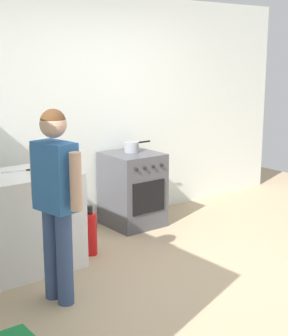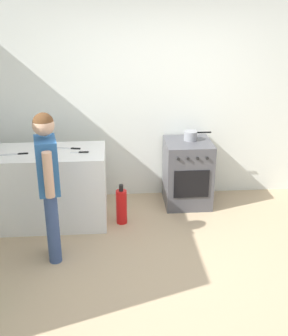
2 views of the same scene
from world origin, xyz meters
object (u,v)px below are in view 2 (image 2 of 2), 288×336
object	(u,v)px
fire_extinguisher	(122,206)
pot	(191,136)
oven_left	(187,173)
knife_paring	(81,152)
person	(48,177)
knife_carving	(68,148)
knife_bread	(13,154)

from	to	relation	value
fire_extinguisher	pot	bearing A→B (deg)	30.61
oven_left	knife_paring	size ratio (longest dim) A/B	4.04
oven_left	person	distance (m)	2.02
fire_extinguisher	knife_carving	bearing A→B (deg)	163.13
knife_paring	fire_extinguisher	world-z (taller)	knife_paring
pot	knife_paring	xyz separation A→B (m)	(-1.35, -0.51, -0.01)
pot	knife_bread	bearing A→B (deg)	-166.31
pot	person	size ratio (longest dim) A/B	0.22
knife_bread	fire_extinguisher	bearing A→B (deg)	-1.13
oven_left	person	bearing A→B (deg)	-143.90
pot	fire_extinguisher	world-z (taller)	pot
oven_left	knife_paring	world-z (taller)	knife_paring
knife_paring	person	bearing A→B (deg)	-110.97
pot	person	world-z (taller)	person
person	fire_extinguisher	size ratio (longest dim) A/B	3.10
person	knife_bread	bearing A→B (deg)	124.23
knife_paring	knife_carving	world-z (taller)	same
knife_carving	fire_extinguisher	xyz separation A→B (m)	(0.61, -0.18, -0.69)
pot	knife_bread	world-z (taller)	pot
knife_paring	person	distance (m)	0.76
person	knife_paring	bearing A→B (deg)	69.03
pot	fire_extinguisher	distance (m)	1.26
knife_carving	oven_left	bearing A→B (deg)	11.25
oven_left	knife_carving	world-z (taller)	knife_carving
pot	fire_extinguisher	bearing A→B (deg)	-149.39
knife_paring	person	world-z (taller)	person
oven_left	fire_extinguisher	world-z (taller)	oven_left
knife_bread	fire_extinguisher	xyz separation A→B (m)	(1.20, -0.02, -0.69)
oven_left	fire_extinguisher	bearing A→B (deg)	-151.22
knife_carving	knife_bread	bearing A→B (deg)	-164.76
knife_carving	person	size ratio (longest dim) A/B	0.21
oven_left	person	world-z (taller)	person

